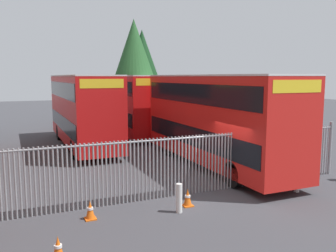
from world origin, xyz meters
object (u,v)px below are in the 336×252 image
at_px(double_decker_bus_near_gate, 215,116).
at_px(traffic_cone_near_kerb, 58,248).
at_px(double_decker_bus_behind_fence_right, 167,99).
at_px(bollard_near_left, 179,198).
at_px(double_decker_bus_far_back, 127,102).
at_px(traffic_cone_by_gate, 188,198).
at_px(traffic_cone_mid_forecourt, 90,210).
at_px(bollard_center_front, 297,180).
at_px(double_decker_bus_behind_fence_left, 82,108).

distance_m(double_decker_bus_near_gate, traffic_cone_near_kerb, 10.60).
distance_m(double_decker_bus_behind_fence_right, bollard_near_left, 19.62).
bearing_deg(double_decker_bus_far_back, traffic_cone_by_gate, -100.04).
xyz_separation_m(double_decker_bus_near_gate, traffic_cone_mid_forecourt, (-6.93, -4.30, -2.13)).
distance_m(double_decker_bus_near_gate, double_decker_bus_behind_fence_right, 13.56).
height_order(double_decker_bus_near_gate, bollard_near_left, double_decker_bus_near_gate).
bearing_deg(double_decker_bus_near_gate, traffic_cone_near_kerb, -141.51).
xyz_separation_m(bollard_center_front, traffic_cone_near_kerb, (-8.90, -1.69, -0.19)).
bearing_deg(bollard_center_front, bollard_near_left, -178.73).
bearing_deg(traffic_cone_near_kerb, double_decker_bus_behind_fence_right, 60.01).
height_order(bollard_center_front, traffic_cone_by_gate, bollard_center_front).
relative_size(double_decker_bus_behind_fence_right, traffic_cone_mid_forecourt, 18.32).
distance_m(bollard_near_left, bollard_center_front, 4.98).
bearing_deg(double_decker_bus_far_back, double_decker_bus_near_gate, -85.71).
distance_m(double_decker_bus_behind_fence_left, bollard_near_left, 12.66).
xyz_separation_m(bollard_center_front, traffic_cone_mid_forecourt, (-7.70, 0.47, -0.19)).
distance_m(double_decker_bus_behind_fence_right, bollard_center_front, 18.22).
relative_size(double_decker_bus_behind_fence_left, double_decker_bus_behind_fence_right, 1.00).
height_order(bollard_near_left, traffic_cone_near_kerb, bollard_near_left).
height_order(double_decker_bus_behind_fence_right, bollard_near_left, double_decker_bus_behind_fence_right).
height_order(double_decker_bus_behind_fence_right, traffic_cone_by_gate, double_decker_bus_behind_fence_right).
xyz_separation_m(bollard_center_front, traffic_cone_by_gate, (-4.46, 0.30, -0.19)).
height_order(double_decker_bus_behind_fence_left, traffic_cone_near_kerb, double_decker_bus_behind_fence_left).
xyz_separation_m(double_decker_bus_behind_fence_left, double_decker_bus_far_back, (4.07, 3.91, 0.00)).
relative_size(double_decker_bus_near_gate, traffic_cone_near_kerb, 18.32).
xyz_separation_m(double_decker_bus_behind_fence_left, double_decker_bus_behind_fence_right, (8.14, 5.58, 0.00)).
bearing_deg(traffic_cone_by_gate, bollard_center_front, -3.84).
distance_m(bollard_center_front, traffic_cone_by_gate, 4.48).
height_order(double_decker_bus_behind_fence_left, bollard_near_left, double_decker_bus_behind_fence_left).
distance_m(double_decker_bus_near_gate, traffic_cone_by_gate, 6.18).
relative_size(double_decker_bus_behind_fence_right, double_decker_bus_far_back, 1.00).
bearing_deg(double_decker_bus_far_back, bollard_near_left, -101.52).
distance_m(double_decker_bus_behind_fence_right, traffic_cone_near_kerb, 22.78).
xyz_separation_m(double_decker_bus_near_gate, double_decker_bus_far_back, (-0.86, 11.50, 0.00)).
xyz_separation_m(double_decker_bus_behind_fence_left, traffic_cone_mid_forecourt, (-2.00, -11.90, -2.13)).
bearing_deg(double_decker_bus_behind_fence_left, traffic_cone_by_gate, -84.15).
height_order(double_decker_bus_far_back, bollard_near_left, double_decker_bus_far_back).
xyz_separation_m(double_decker_bus_near_gate, double_decker_bus_behind_fence_left, (-4.93, 7.60, 0.00)).
relative_size(traffic_cone_mid_forecourt, traffic_cone_near_kerb, 1.00).
bearing_deg(traffic_cone_by_gate, double_decker_bus_behind_fence_right, 68.65).
bearing_deg(traffic_cone_by_gate, traffic_cone_mid_forecourt, 176.92).
xyz_separation_m(bollard_near_left, traffic_cone_near_kerb, (-3.92, -1.58, -0.19)).
bearing_deg(bollard_center_front, double_decker_bus_behind_fence_left, 114.74).
bearing_deg(bollard_near_left, double_decker_bus_far_back, 78.48).
bearing_deg(bollard_center_front, double_decker_bus_behind_fence_right, 82.27).
distance_m(double_decker_bus_behind_fence_right, traffic_cone_mid_forecourt, 20.32).
bearing_deg(double_decker_bus_near_gate, double_decker_bus_behind_fence_right, 76.32).
bearing_deg(traffic_cone_near_kerb, bollard_center_front, 10.73).
height_order(traffic_cone_by_gate, traffic_cone_near_kerb, same).
bearing_deg(traffic_cone_near_kerb, traffic_cone_mid_forecourt, 60.97).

